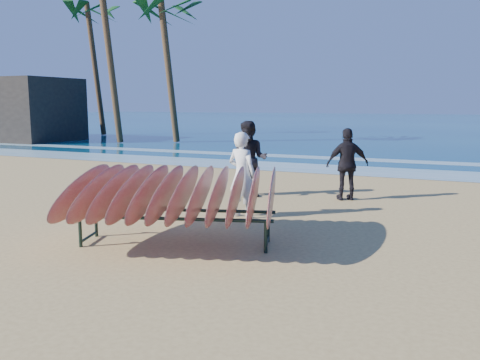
{
  "coord_description": "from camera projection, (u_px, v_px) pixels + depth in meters",
  "views": [
    {
      "loc": [
        3.52,
        -7.2,
        2.28
      ],
      "look_at": [
        0.0,
        0.8,
        0.95
      ],
      "focal_mm": 38.0,
      "sensor_mm": 36.0,
      "label": 1
    }
  ],
  "objects": [
    {
      "name": "ground",
      "position": [
        220.0,
        244.0,
        8.26
      ],
      "size": [
        120.0,
        120.0,
        0.0
      ],
      "primitive_type": "plane",
      "color": "tan",
      "rests_on": "ground"
    },
    {
      "name": "ocean",
      "position": [
        431.0,
        123.0,
        58.03
      ],
      "size": [
        160.0,
        160.0,
        0.0
      ],
      "primitive_type": "plane",
      "color": "navy",
      "rests_on": "ground"
    },
    {
      "name": "foam_near",
      "position": [
        348.0,
        170.0,
        17.3
      ],
      "size": [
        160.0,
        160.0,
        0.0
      ],
      "primitive_type": "plane",
      "color": "white",
      "rests_on": "ground"
    },
    {
      "name": "foam_far",
      "position": [
        367.0,
        160.0,
        20.47
      ],
      "size": [
        160.0,
        160.0,
        0.0
      ],
      "primitive_type": "plane",
      "color": "white",
      "rests_on": "ground"
    },
    {
      "name": "surfboard_rack",
      "position": [
        175.0,
        193.0,
        8.15
      ],
      "size": [
        3.79,
        3.4,
        1.32
      ],
      "rotation": [
        0.0,
        0.0,
        0.3
      ],
      "color": "black",
      "rests_on": "ground"
    },
    {
      "name": "person_white",
      "position": [
        242.0,
        175.0,
        10.11
      ],
      "size": [
        0.7,
        0.54,
        1.72
      ],
      "primitive_type": "imported",
      "rotation": [
        0.0,
        0.0,
        2.93
      ],
      "color": "white",
      "rests_on": "ground"
    },
    {
      "name": "person_dark_a",
      "position": [
        250.0,
        159.0,
        12.33
      ],
      "size": [
        0.98,
        0.81,
        1.85
      ],
      "primitive_type": "imported",
      "rotation": [
        0.0,
        0.0,
        0.13
      ],
      "color": "black",
      "rests_on": "ground"
    },
    {
      "name": "person_dark_b",
      "position": [
        347.0,
        164.0,
        11.92
      ],
      "size": [
        1.08,
        0.83,
        1.7
      ],
      "primitive_type": "imported",
      "rotation": [
        0.0,
        0.0,
        3.63
      ],
      "color": "black",
      "rests_on": "ground"
    },
    {
      "name": "building",
      "position": [
        8.0,
        109.0,
        31.34
      ],
      "size": [
        8.41,
        4.67,
        3.74
      ],
      "primitive_type": "cube",
      "color": "#2D2823",
      "rests_on": "ground"
    },
    {
      "name": "palm_mid",
      "position": [
        168.0,
        12.0,
        27.71
      ],
      "size": [
        5.2,
        5.2,
        8.01
      ],
      "color": "brown",
      "rests_on": "ground"
    },
    {
      "name": "palm_right",
      "position": [
        93.0,
        14.0,
        34.39
      ],
      "size": [
        5.2,
        5.2,
        9.11
      ],
      "color": "brown",
      "rests_on": "ground"
    }
  ]
}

